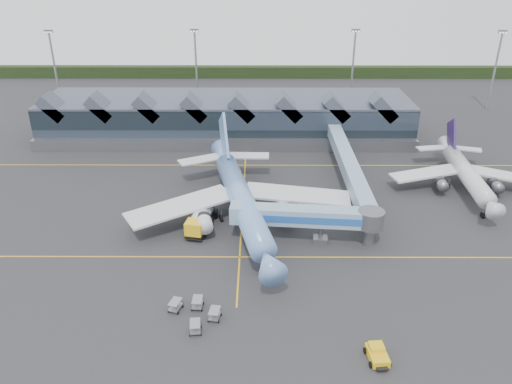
{
  "coord_description": "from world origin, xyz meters",
  "views": [
    {
      "loc": [
        2.79,
        -72.38,
        42.81
      ],
      "look_at": [
        2.48,
        4.53,
        5.0
      ],
      "focal_mm": 35.0,
      "sensor_mm": 36.0,
      "label": 1
    }
  ],
  "objects_px": {
    "regional_jet": "(465,172)",
    "pushback_tug": "(377,354)",
    "fuel_truck": "(202,216)",
    "main_airliner": "(240,196)",
    "jet_bridge": "(316,218)"
  },
  "relations": [
    {
      "from": "fuel_truck",
      "to": "pushback_tug",
      "type": "relative_size",
      "value": 2.83
    },
    {
      "from": "regional_jet",
      "to": "pushback_tug",
      "type": "xyz_separation_m",
      "value": [
        -26.66,
        -45.75,
        -2.75
      ]
    },
    {
      "from": "regional_jet",
      "to": "jet_bridge",
      "type": "height_order",
      "value": "regional_jet"
    },
    {
      "from": "fuel_truck",
      "to": "main_airliner",
      "type": "bearing_deg",
      "value": 35.84
    },
    {
      "from": "jet_bridge",
      "to": "fuel_truck",
      "type": "bearing_deg",
      "value": 170.97
    },
    {
      "from": "regional_jet",
      "to": "fuel_truck",
      "type": "height_order",
      "value": "regional_jet"
    },
    {
      "from": "main_airliner",
      "to": "pushback_tug",
      "type": "distance_m",
      "value": 37.52
    },
    {
      "from": "jet_bridge",
      "to": "pushback_tug",
      "type": "xyz_separation_m",
      "value": [
        4.65,
        -25.71,
        -3.64
      ]
    },
    {
      "from": "fuel_truck",
      "to": "pushback_tug",
      "type": "height_order",
      "value": "fuel_truck"
    },
    {
      "from": "main_airliner",
      "to": "pushback_tug",
      "type": "xyz_separation_m",
      "value": [
        16.84,
        -33.34,
        -3.58
      ]
    },
    {
      "from": "regional_jet",
      "to": "pushback_tug",
      "type": "height_order",
      "value": "regional_jet"
    },
    {
      "from": "main_airliner",
      "to": "pushback_tug",
      "type": "relative_size",
      "value": 11.51
    },
    {
      "from": "jet_bridge",
      "to": "main_airliner",
      "type": "bearing_deg",
      "value": 153.23
    },
    {
      "from": "pushback_tug",
      "to": "jet_bridge",
      "type": "bearing_deg",
      "value": 94.66
    },
    {
      "from": "main_airliner",
      "to": "regional_jet",
      "type": "xyz_separation_m",
      "value": [
        43.5,
        12.41,
        -0.82
      ]
    }
  ]
}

